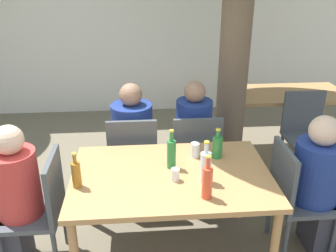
{
  "coord_description": "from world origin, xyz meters",
  "views": [
    {
      "loc": [
        -0.21,
        -2.34,
        2.19
      ],
      "look_at": [
        0.0,
        0.3,
        1.0
      ],
      "focal_mm": 40.0,
      "sensor_mm": 36.0,
      "label": 1
    }
  ],
  "objects_px": {
    "patio_chair_3": "(195,153)",
    "water_bottle_0": "(206,166)",
    "dining_table_back": "(286,100)",
    "patio_chair_1": "(295,193)",
    "person_seated_0": "(8,207)",
    "dining_table_front": "(171,183)",
    "green_bottle_2": "(217,146)",
    "person_seated_3": "(192,142)",
    "green_bottle_1": "(171,153)",
    "person_seated_1": "(324,192)",
    "drinking_glass_0": "(195,150)",
    "person_seated_2": "(133,143)",
    "patio_chair_4": "(305,130)",
    "soda_bottle_3": "(207,182)",
    "patio_chair_0": "(42,205)",
    "amber_bottle_4": "(76,174)",
    "patio_chair_2": "(133,155)",
    "drinking_glass_1": "(175,174)"
  },
  "relations": [
    {
      "from": "person_seated_1",
      "to": "drinking_glass_0",
      "type": "bearing_deg",
      "value": 75.95
    },
    {
      "from": "person_seated_0",
      "to": "person_seated_2",
      "type": "xyz_separation_m",
      "value": [
        0.91,
        0.95,
        0.01
      ]
    },
    {
      "from": "patio_chair_3",
      "to": "person_seated_3",
      "type": "bearing_deg",
      "value": -90.0
    },
    {
      "from": "person_seated_1",
      "to": "dining_table_front",
      "type": "bearing_deg",
      "value": 90.0
    },
    {
      "from": "patio_chair_2",
      "to": "drinking_glass_0",
      "type": "distance_m",
      "value": 0.74
    },
    {
      "from": "green_bottle_1",
      "to": "drinking_glass_0",
      "type": "distance_m",
      "value": 0.26
    },
    {
      "from": "person_seated_0",
      "to": "amber_bottle_4",
      "type": "xyz_separation_m",
      "value": [
        0.54,
        -0.11,
        0.33
      ]
    },
    {
      "from": "patio_chair_3",
      "to": "water_bottle_0",
      "type": "relative_size",
      "value": 2.91
    },
    {
      "from": "person_seated_2",
      "to": "green_bottle_1",
      "type": "relative_size",
      "value": 3.78
    },
    {
      "from": "patio_chair_1",
      "to": "drinking_glass_0",
      "type": "bearing_deg",
      "value": 71.76
    },
    {
      "from": "patio_chair_2",
      "to": "person_seated_3",
      "type": "distance_m",
      "value": 0.63
    },
    {
      "from": "green_bottle_2",
      "to": "drinking_glass_0",
      "type": "relative_size",
      "value": 2.12
    },
    {
      "from": "patio_chair_0",
      "to": "person_seated_3",
      "type": "bearing_deg",
      "value": 127.36
    },
    {
      "from": "soda_bottle_3",
      "to": "drinking_glass_0",
      "type": "bearing_deg",
      "value": 89.54
    },
    {
      "from": "patio_chair_1",
      "to": "patio_chair_4",
      "type": "height_order",
      "value": "same"
    },
    {
      "from": "dining_table_front",
      "to": "green_bottle_2",
      "type": "xyz_separation_m",
      "value": [
        0.38,
        0.22,
        0.17
      ]
    },
    {
      "from": "patio_chair_0",
      "to": "drinking_glass_1",
      "type": "height_order",
      "value": "patio_chair_0"
    },
    {
      "from": "patio_chair_1",
      "to": "green_bottle_1",
      "type": "distance_m",
      "value": 1.02
    },
    {
      "from": "soda_bottle_3",
      "to": "person_seated_1",
      "type": "bearing_deg",
      "value": 17.42
    },
    {
      "from": "green_bottle_2",
      "to": "patio_chair_4",
      "type": "bearing_deg",
      "value": 38.43
    },
    {
      "from": "person_seated_3",
      "to": "patio_chair_4",
      "type": "bearing_deg",
      "value": -171.88
    },
    {
      "from": "dining_table_back",
      "to": "patio_chair_1",
      "type": "distance_m",
      "value": 1.81
    },
    {
      "from": "dining_table_back",
      "to": "green_bottle_2",
      "type": "distance_m",
      "value": 1.89
    },
    {
      "from": "soda_bottle_3",
      "to": "patio_chair_0",
      "type": "bearing_deg",
      "value": 165.04
    },
    {
      "from": "soda_bottle_3",
      "to": "patio_chair_4",
      "type": "bearing_deg",
      "value": 47.49
    },
    {
      "from": "green_bottle_2",
      "to": "patio_chair_0",
      "type": "bearing_deg",
      "value": -170.59
    },
    {
      "from": "person_seated_0",
      "to": "water_bottle_0",
      "type": "relative_size",
      "value": 3.71
    },
    {
      "from": "person_seated_1",
      "to": "person_seated_2",
      "type": "xyz_separation_m",
      "value": [
        -1.49,
        0.95,
        0.0
      ]
    },
    {
      "from": "person_seated_2",
      "to": "soda_bottle_3",
      "type": "xyz_separation_m",
      "value": [
        0.5,
        -1.26,
        0.34
      ]
    },
    {
      "from": "person_seated_3",
      "to": "green_bottle_1",
      "type": "bearing_deg",
      "value": 71.87
    },
    {
      "from": "drinking_glass_1",
      "to": "green_bottle_2",
      "type": "bearing_deg",
      "value": 40.53
    },
    {
      "from": "patio_chair_1",
      "to": "water_bottle_0",
      "type": "bearing_deg",
      "value": 99.55
    },
    {
      "from": "dining_table_front",
      "to": "green_bottle_1",
      "type": "xyz_separation_m",
      "value": [
        0.01,
        0.09,
        0.2
      ]
    },
    {
      "from": "person_seated_3",
      "to": "soda_bottle_3",
      "type": "relative_size",
      "value": 3.8
    },
    {
      "from": "person_seated_0",
      "to": "patio_chair_2",
      "type": "bearing_deg",
      "value": 128.22
    },
    {
      "from": "drinking_glass_0",
      "to": "patio_chair_3",
      "type": "bearing_deg",
      "value": 80.16
    },
    {
      "from": "person_seated_0",
      "to": "person_seated_2",
      "type": "bearing_deg",
      "value": 136.27
    },
    {
      "from": "patio_chair_2",
      "to": "soda_bottle_3",
      "type": "bearing_deg",
      "value": 115.77
    },
    {
      "from": "dining_table_front",
      "to": "drinking_glass_0",
      "type": "relative_size",
      "value": 12.55
    },
    {
      "from": "dining_table_back",
      "to": "patio_chair_3",
      "type": "height_order",
      "value": "patio_chair_3"
    },
    {
      "from": "dining_table_front",
      "to": "patio_chair_2",
      "type": "distance_m",
      "value": 0.79
    },
    {
      "from": "person_seated_2",
      "to": "water_bottle_0",
      "type": "distance_m",
      "value": 1.24
    },
    {
      "from": "person_seated_2",
      "to": "soda_bottle_3",
      "type": "height_order",
      "value": "person_seated_2"
    },
    {
      "from": "patio_chair_3",
      "to": "green_bottle_2",
      "type": "height_order",
      "value": "green_bottle_2"
    },
    {
      "from": "dining_table_back",
      "to": "green_bottle_1",
      "type": "xyz_separation_m",
      "value": [
        -1.52,
        -1.62,
        0.22
      ]
    },
    {
      "from": "patio_chair_3",
      "to": "green_bottle_1",
      "type": "height_order",
      "value": "green_bottle_1"
    },
    {
      "from": "patio_chair_3",
      "to": "patio_chair_4",
      "type": "bearing_deg",
      "value": -161.44
    },
    {
      "from": "patio_chair_2",
      "to": "green_bottle_2",
      "type": "distance_m",
      "value": 0.89
    },
    {
      "from": "dining_table_front",
      "to": "patio_chair_4",
      "type": "height_order",
      "value": "patio_chair_4"
    },
    {
      "from": "person_seated_3",
      "to": "amber_bottle_4",
      "type": "relative_size",
      "value": 4.51
    }
  ]
}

